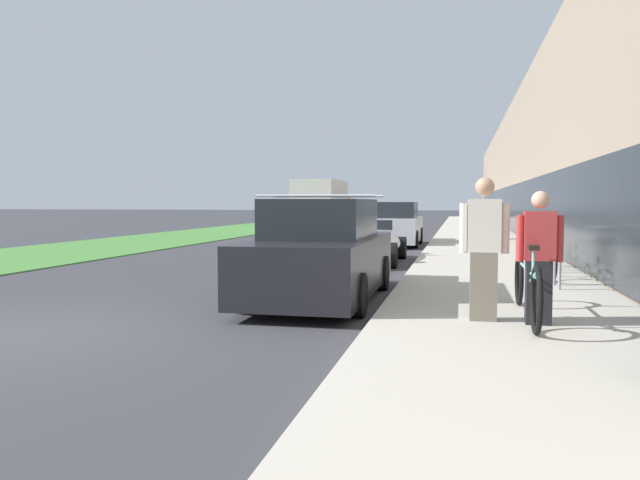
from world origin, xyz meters
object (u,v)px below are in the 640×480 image
Objects in this scene: cruiser_bike_nearest at (548,256)px; parked_sedan_far at (396,226)px; vintage_roadster_curbside at (368,244)px; cruiser_bike_middle at (546,250)px; moving_truck at (322,205)px; bike_rack_hoop at (557,256)px; person_rider at (539,258)px; parked_sedan_curbside at (322,254)px; tandem_bicycle at (527,286)px; person_bystander at (484,249)px.

cruiser_bike_nearest is 10.75m from parked_sedan_far.
parked_sedan_far is (-3.82, 10.05, 0.16)m from cruiser_bike_nearest.
vintage_roadster_curbside is 1.04× the size of parked_sedan_far.
moving_truck is at bearing 115.38° from cruiser_bike_middle.
vintage_roadster_curbside is at bearing 127.93° from bike_rack_hoop.
person_rider is 0.80× the size of cruiser_bike_nearest.
parked_sedan_curbside reaches higher than bike_rack_hoop.
parked_sedan_curbside is at bearing -145.58° from cruiser_bike_nearest.
tandem_bicycle is 1.60× the size of person_bystander.
person_bystander is at bearing -80.20° from parked_sedan_far.
bike_rack_hoop is 0.21× the size of parked_sedan_far.
person_bystander is (-0.61, 0.11, 0.08)m from person_rider.
parked_sedan_curbside is 0.70× the size of moving_truck.
cruiser_bike_middle is 0.38× the size of parked_sedan_curbside.
vintage_roadster_curbside is at bearing 111.03° from person_rider.
parked_sedan_far reaches higher than vintage_roadster_curbside.
person_bystander is 0.27× the size of moving_truck.
bike_rack_hoop is at bearing 78.45° from person_rider.
person_bystander is 4.65m from cruiser_bike_nearest.
parked_sedan_curbside is 1.07× the size of parked_sedan_far.
bike_rack_hoop is (0.77, 2.97, 0.12)m from tandem_bicycle.
vintage_roadster_curbside is at bearing 159.95° from cruiser_bike_middle.
tandem_bicycle is 0.63× the size of vintage_roadster_curbside.
cruiser_bike_nearest is at bearing 34.42° from parked_sedan_curbside.
tandem_bicycle is at bearing 105.47° from person_rider.
bike_rack_hoop is 6.26m from vintage_roadster_curbside.
cruiser_bike_middle is 21.70m from moving_truck.
person_rider is at bearing -77.97° from parked_sedan_far.
parked_sedan_curbside is 6.24m from vintage_roadster_curbside.
moving_truck is at bearing 114.10° from parked_sedan_far.
person_bystander reaches higher than person_rider.
person_bystander is 8.54m from vintage_roadster_curbside.
bike_rack_hoop is (1.29, 3.19, -0.34)m from person_bystander.
cruiser_bike_middle is (0.93, 6.75, -0.40)m from person_rider.
bike_rack_hoop is at bearing -94.26° from cruiser_bike_middle.
person_rider is 8.84m from vintage_roadster_curbside.
person_bystander is 0.89× the size of cruiser_bike_nearest.
person_rider is 0.24× the size of moving_truck.
person_bystander is at bearing -106.49° from cruiser_bike_nearest.
bike_rack_hoop is 11.91m from parked_sedan_far.
parked_sedan_curbside is at bearing 141.48° from person_bystander.
vintage_roadster_curbside is at bearing -73.99° from moving_truck.
parked_sedan_far is (-3.02, 14.26, 0.17)m from tandem_bicycle.
tandem_bicycle is 3.20× the size of bike_rack_hoop.
person_bystander is 2.00× the size of bike_rack_hoop.
parked_sedan_far reaches higher than cruiser_bike_nearest.
tandem_bicycle is 8.48m from vintage_roadster_curbside.
person_bystander is 14.70m from parked_sedan_far.
parked_sedan_far reaches higher than cruiser_bike_middle.
parked_sedan_curbside is at bearing -129.72° from cruiser_bike_middle.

